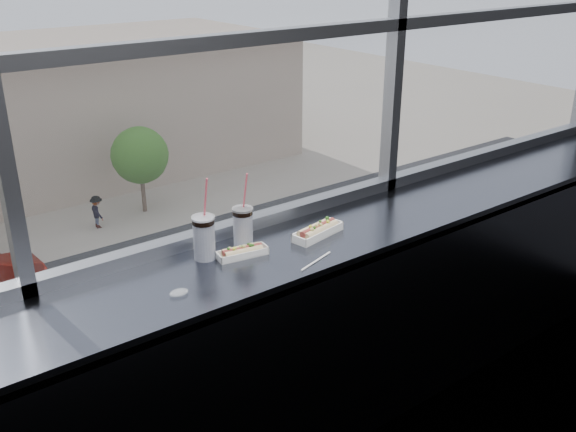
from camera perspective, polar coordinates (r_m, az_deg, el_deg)
wall_back_lower at (r=3.37m, az=-4.06°, el=-9.90°), size 6.00×0.00×6.00m
counter at (r=2.91m, az=-1.36°, el=-3.66°), size 6.00×0.55×0.06m
counter_fascia at (r=3.02m, az=1.67°, el=-14.28°), size 6.00×0.04×1.04m
hotdog_tray_left at (r=2.85m, az=-4.07°, el=-3.18°), size 0.24×0.11×0.06m
hotdog_tray_right at (r=3.04m, az=2.67°, el=-1.29°), size 0.29×0.14×0.07m
soda_cup_left at (r=2.81m, az=-7.48°, el=-1.72°), size 0.10×0.10×0.38m
soda_cup_right at (r=2.91m, az=-4.03°, el=-0.81°), size 0.10×0.10×0.36m
loose_straw at (r=2.80m, az=2.50°, el=-4.02°), size 0.21×0.07×0.01m
wrapper at (r=2.58m, az=-9.67°, el=-6.71°), size 0.09×0.06×0.02m
car_near_d at (r=24.01m, az=-8.87°, el=-8.15°), size 3.34×6.46×2.06m
car_near_e at (r=26.08m, az=-0.12°, el=-5.04°), size 3.25×6.69×2.16m
pedestrian_d at (r=33.88m, az=-16.63°, el=0.62°), size 0.68×0.91×2.05m
tree_right at (r=34.68m, az=-13.03°, el=5.28°), size 3.03×3.03×4.73m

